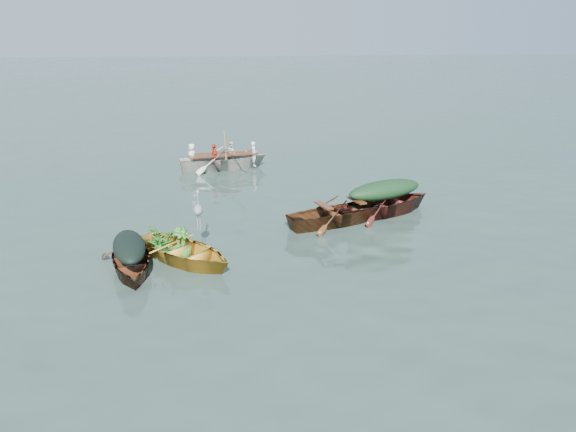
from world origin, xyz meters
name	(u,v)px	position (x,y,z in m)	size (l,w,h in m)	color
ground	(331,263)	(0.00, 0.00, 0.00)	(140.00, 140.00, 0.00)	#31453D
yellow_dinghy	(185,262)	(-3.29, 0.36, 0.00)	(1.46, 3.37, 0.92)	gold
dark_covered_boat	(131,270)	(-4.43, 0.03, 0.00)	(1.24, 3.33, 0.81)	#562D14
green_tarp_boat	(383,215)	(2.00, 3.09, 0.00)	(1.33, 4.28, 0.99)	#561D14
open_wooden_boat	(340,223)	(0.65, 2.51, 0.00)	(1.30, 4.17, 0.96)	#512F14
rowed_boat	(224,169)	(-2.54, 8.47, 0.00)	(1.34, 4.46, 1.07)	silver
dark_tarp_cover	(129,244)	(-4.43, 0.03, 0.60)	(0.68, 1.83, 0.40)	black
green_tarp_cover	(385,189)	(2.00, 3.09, 0.76)	(0.73, 2.35, 0.52)	#163618
thwart_benches	(340,206)	(0.65, 2.51, 0.50)	(0.78, 2.08, 0.04)	#4B2511
heron	(199,216)	(-2.96, 0.80, 0.92)	(0.28, 0.40, 0.92)	gray
dinghy_weeds	(167,225)	(-3.68, 0.75, 0.76)	(0.70, 0.90, 0.60)	#30661A
rowers	(223,144)	(-2.54, 8.47, 0.92)	(1.20, 3.12, 0.76)	silver
oars	(223,154)	(-2.54, 8.47, 0.57)	(2.60, 0.60, 0.06)	olive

